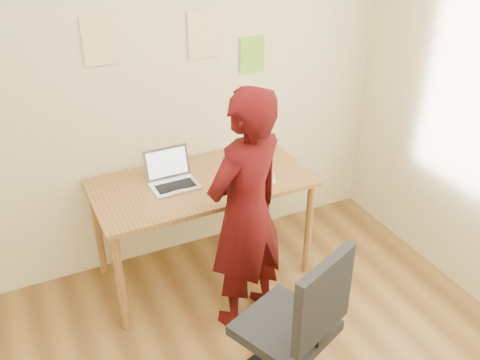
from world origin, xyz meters
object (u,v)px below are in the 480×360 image
phone (245,184)px  desk (202,192)px  laptop (172,177)px  office_chair (295,338)px  person (246,213)px

phone → desk: bearing=137.6°
phone → laptop: bearing=146.4°
desk → phone: phone is taller
office_chair → person: (0.04, 0.66, 0.35)m
laptop → office_chair: bearing=-81.5°
laptop → office_chair: (0.21, -1.21, -0.37)m
phone → person: bearing=-120.6°
desk → laptop: 0.23m
desk → person: 0.52m
person → phone: bearing=-134.4°
office_chair → person: person is taller
phone → office_chair: size_ratio=0.15×
laptop → phone: laptop is taller
laptop → person: person is taller
desk → office_chair: bearing=-88.7°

